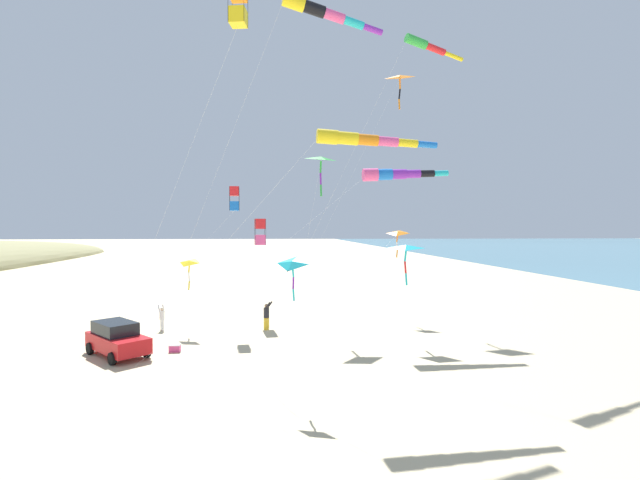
% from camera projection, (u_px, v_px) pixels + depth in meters
% --- Properties ---
extents(ground_plane, '(600.00, 600.00, 0.00)m').
position_uv_depth(ground_plane, '(214.00, 331.00, 30.42)').
color(ground_plane, '#C6B58C').
extents(parked_car, '(4.28, 4.42, 1.85)m').
position_uv_depth(parked_car, '(117.00, 338.00, 24.56)').
color(parked_car, red).
rests_on(parked_car, ground_plane).
extents(cooler_box, '(0.62, 0.42, 0.42)m').
position_uv_depth(cooler_box, '(175.00, 348.00, 25.35)').
color(cooler_box, '#EF4C93').
rests_on(cooler_box, ground_plane).
extents(person_adult_flyer, '(0.70, 0.62, 2.00)m').
position_uv_depth(person_adult_flyer, '(267.00, 314.00, 30.83)').
color(person_adult_flyer, gold).
rests_on(person_adult_flyer, ground_plane).
extents(person_child_green_jacket, '(0.58, 0.63, 1.75)m').
position_uv_depth(person_child_green_jacket, '(162.00, 317.00, 30.74)').
color(person_child_green_jacket, silver).
rests_on(person_child_green_jacket, ground_plane).
extents(kite_windsock_rainbow_low_near, '(13.51, 1.59, 19.68)m').
position_uv_depth(kite_windsock_rainbow_low_near, '(426.00, 46.00, 29.23)').
color(kite_windsock_rainbow_low_near, green).
rests_on(kite_windsock_rainbow_low_near, ground_plane).
extents(kite_box_blue_topmost, '(8.07, 0.86, 10.08)m').
position_uv_depth(kite_box_blue_topmost, '(234.00, 199.00, 32.06)').
color(kite_box_blue_topmost, red).
rests_on(kite_box_blue_topmost, ground_plane).
extents(kite_delta_magenta_far_left, '(11.82, 8.45, 20.51)m').
position_uv_depth(kite_delta_magenta_far_left, '(400.00, 78.00, 38.45)').
color(kite_delta_magenta_far_left, orange).
rests_on(kite_delta_magenta_far_left, ground_plane).
extents(kite_delta_striped_overhead, '(3.03, 3.08, 12.27)m').
position_uv_depth(kite_delta_striped_overhead, '(321.00, 160.00, 31.56)').
color(kite_delta_striped_overhead, green).
rests_on(kite_delta_striped_overhead, ground_plane).
extents(kite_delta_long_streamer_left, '(8.86, 6.61, 6.99)m').
position_uv_depth(kite_delta_long_streamer_left, '(397.00, 234.00, 34.69)').
color(kite_delta_long_streamer_left, orange).
rests_on(kite_delta_long_streamer_left, ground_plane).
extents(kite_box_teal_far_right, '(8.60, 6.76, 18.71)m').
position_uv_depth(kite_box_teal_far_right, '(238.00, 5.00, 21.16)').
color(kite_box_teal_far_right, orange).
rests_on(kite_box_teal_far_right, ground_plane).
extents(kite_delta_small_distant, '(4.97, 9.35, 5.85)m').
position_uv_depth(kite_delta_small_distant, '(292.00, 265.00, 18.73)').
color(kite_delta_small_distant, '#1EB7C6').
rests_on(kite_delta_small_distant, ground_plane).
extents(kite_box_red_high_left, '(8.72, 4.38, 7.81)m').
position_uv_depth(kite_box_red_high_left, '(260.00, 232.00, 34.22)').
color(kite_box_red_high_left, red).
rests_on(kite_box_red_high_left, ground_plane).
extents(kite_windsock_orange_high_right, '(16.61, 10.41, 11.67)m').
position_uv_depth(kite_windsock_orange_high_right, '(361.00, 140.00, 20.93)').
color(kite_windsock_orange_high_right, yellow).
rests_on(kite_windsock_orange_high_right, ground_plane).
extents(kite_delta_purple_drifting, '(12.01, 2.40, 6.13)m').
position_uv_depth(kite_delta_purple_drifting, '(406.00, 248.00, 27.68)').
color(kite_delta_purple_drifting, '#1EB7C6').
rests_on(kite_delta_purple_drifting, ground_plane).
extents(kite_delta_checkered_midright, '(3.10, 1.44, 5.02)m').
position_uv_depth(kite_delta_checkered_midright, '(189.00, 263.00, 30.32)').
color(kite_delta_checkered_midright, yellow).
rests_on(kite_delta_checkered_midright, ground_plane).
extents(kite_windsock_long_streamer_right, '(18.69, 6.30, 11.04)m').
position_uv_depth(kite_windsock_long_streamer_right, '(394.00, 174.00, 29.55)').
color(kite_windsock_long_streamer_right, '#EF4C93').
rests_on(kite_windsock_long_streamer_right, ground_plane).
extents(kite_windsock_black_fish_shape, '(14.73, 9.75, 19.50)m').
position_uv_depth(kite_windsock_black_fish_shape, '(320.00, 11.00, 23.90)').
color(kite_windsock_black_fish_shape, yellow).
rests_on(kite_windsock_black_fish_shape, ground_plane).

